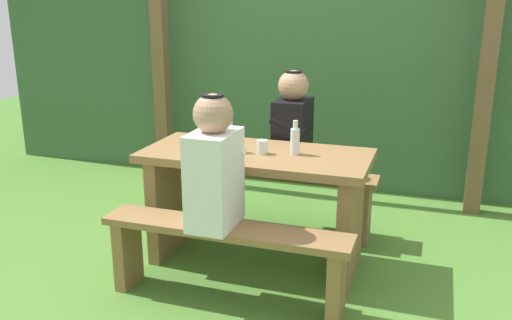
{
  "coord_description": "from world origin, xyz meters",
  "views": [
    {
      "loc": [
        1.04,
        -3.08,
        1.64
      ],
      "look_at": [
        0.0,
        0.0,
        0.68
      ],
      "focal_mm": 38.47,
      "sensor_mm": 36.0,
      "label": 1
    }
  ],
  "objects_px": {
    "person_black_coat": "(293,126)",
    "bottle_left": "(295,140)",
    "bottle_right": "(228,135)",
    "bench_far": "(279,188)",
    "bench_near": "(225,248)",
    "picnic_table": "(256,188)",
    "drinking_glass": "(262,147)",
    "person_white_shirt": "(214,166)"
  },
  "relations": [
    {
      "from": "person_black_coat",
      "to": "drinking_glass",
      "type": "bearing_deg",
      "value": -94.34
    },
    {
      "from": "person_black_coat",
      "to": "bottle_left",
      "type": "relative_size",
      "value": 3.45
    },
    {
      "from": "bench_near",
      "to": "person_white_shirt",
      "type": "height_order",
      "value": "person_white_shirt"
    },
    {
      "from": "person_white_shirt",
      "to": "drinking_glass",
      "type": "xyz_separation_m",
      "value": [
        0.1,
        0.5,
        -0.01
      ]
    },
    {
      "from": "drinking_glass",
      "to": "bottle_right",
      "type": "xyz_separation_m",
      "value": [
        -0.22,
        -0.01,
        0.06
      ]
    },
    {
      "from": "person_black_coat",
      "to": "bottle_right",
      "type": "distance_m",
      "value": 0.63
    },
    {
      "from": "drinking_glass",
      "to": "bottle_right",
      "type": "bearing_deg",
      "value": -176.25
    },
    {
      "from": "picnic_table",
      "to": "drinking_glass",
      "type": "height_order",
      "value": "drinking_glass"
    },
    {
      "from": "bench_near",
      "to": "bottle_right",
      "type": "xyz_separation_m",
      "value": [
        -0.17,
        0.49,
        0.51
      ]
    },
    {
      "from": "bench_far",
      "to": "person_black_coat",
      "type": "distance_m",
      "value": 0.47
    },
    {
      "from": "picnic_table",
      "to": "drinking_glass",
      "type": "distance_m",
      "value": 0.28
    },
    {
      "from": "bench_near",
      "to": "person_white_shirt",
      "type": "xyz_separation_m",
      "value": [
        -0.05,
        0.0,
        0.46
      ]
    },
    {
      "from": "picnic_table",
      "to": "bottle_right",
      "type": "height_order",
      "value": "bottle_right"
    },
    {
      "from": "bottle_right",
      "to": "person_white_shirt",
      "type": "bearing_deg",
      "value": -77.0
    },
    {
      "from": "picnic_table",
      "to": "bench_far",
      "type": "height_order",
      "value": "picnic_table"
    },
    {
      "from": "picnic_table",
      "to": "bottle_right",
      "type": "distance_m",
      "value": 0.38
    },
    {
      "from": "person_black_coat",
      "to": "bottle_left",
      "type": "xyz_separation_m",
      "value": [
        0.15,
        -0.5,
        0.03
      ]
    },
    {
      "from": "person_black_coat",
      "to": "bottle_left",
      "type": "bearing_deg",
      "value": -73.48
    },
    {
      "from": "picnic_table",
      "to": "person_white_shirt",
      "type": "distance_m",
      "value": 0.6
    },
    {
      "from": "bottle_left",
      "to": "picnic_table",
      "type": "bearing_deg",
      "value": -174.28
    },
    {
      "from": "person_white_shirt",
      "to": "person_black_coat",
      "type": "height_order",
      "value": "same"
    },
    {
      "from": "bottle_left",
      "to": "bottle_right",
      "type": "relative_size",
      "value": 0.86
    },
    {
      "from": "bottle_left",
      "to": "bottle_right",
      "type": "distance_m",
      "value": 0.41
    },
    {
      "from": "bench_far",
      "to": "person_black_coat",
      "type": "relative_size",
      "value": 1.95
    },
    {
      "from": "picnic_table",
      "to": "bench_far",
      "type": "bearing_deg",
      "value": 90.0
    },
    {
      "from": "bench_far",
      "to": "drinking_glass",
      "type": "relative_size",
      "value": 16.36
    },
    {
      "from": "bench_near",
      "to": "person_black_coat",
      "type": "distance_m",
      "value": 1.16
    },
    {
      "from": "bench_far",
      "to": "person_black_coat",
      "type": "bearing_deg",
      "value": -2.08
    },
    {
      "from": "bench_near",
      "to": "bench_far",
      "type": "relative_size",
      "value": 1.0
    },
    {
      "from": "person_white_shirt",
      "to": "bottle_left",
      "type": "relative_size",
      "value": 3.45
    },
    {
      "from": "bench_near",
      "to": "bottle_left",
      "type": "xyz_separation_m",
      "value": [
        0.24,
        0.55,
        0.5
      ]
    },
    {
      "from": "picnic_table",
      "to": "drinking_glass",
      "type": "bearing_deg",
      "value": -30.97
    },
    {
      "from": "bench_near",
      "to": "person_black_coat",
      "type": "relative_size",
      "value": 1.95
    },
    {
      "from": "bench_near",
      "to": "drinking_glass",
      "type": "distance_m",
      "value": 0.68
    },
    {
      "from": "person_white_shirt",
      "to": "drinking_glass",
      "type": "height_order",
      "value": "person_white_shirt"
    },
    {
      "from": "bench_near",
      "to": "bottle_left",
      "type": "bearing_deg",
      "value": 66.56
    },
    {
      "from": "person_black_coat",
      "to": "bottle_right",
      "type": "bearing_deg",
      "value": -114.28
    },
    {
      "from": "bench_near",
      "to": "drinking_glass",
      "type": "height_order",
      "value": "drinking_glass"
    },
    {
      "from": "drinking_glass",
      "to": "bottle_left",
      "type": "bearing_deg",
      "value": 15.6
    },
    {
      "from": "bench_far",
      "to": "drinking_glass",
      "type": "xyz_separation_m",
      "value": [
        0.05,
        -0.56,
        0.45
      ]
    },
    {
      "from": "bottle_left",
      "to": "person_black_coat",
      "type": "bearing_deg",
      "value": 106.52
    },
    {
      "from": "bench_far",
      "to": "bottle_right",
      "type": "distance_m",
      "value": 0.79
    }
  ]
}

